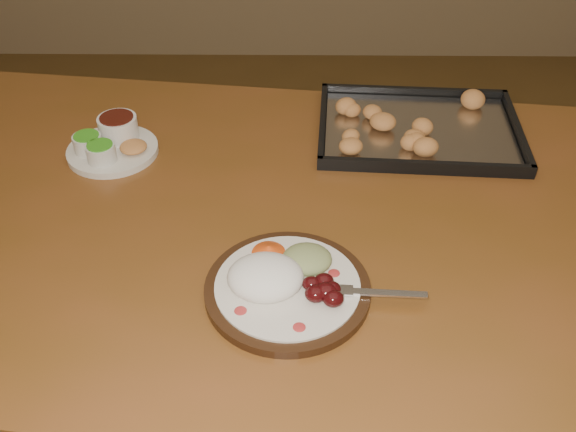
{
  "coord_description": "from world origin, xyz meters",
  "views": [
    {
      "loc": [
        -0.15,
        -1.07,
        1.44
      ],
      "look_at": [
        -0.16,
        -0.24,
        0.77
      ],
      "focal_mm": 40.0,
      "sensor_mm": 36.0,
      "label": 1
    }
  ],
  "objects": [
    {
      "name": "baking_tray",
      "position": [
        0.1,
        0.05,
        0.76
      ],
      "size": [
        0.42,
        0.32,
        0.04
      ],
      "rotation": [
        0.0,
        0.0,
        -0.06
      ],
      "color": "black",
      "rests_on": "dining_table"
    },
    {
      "name": "dinner_plate",
      "position": [
        -0.16,
        -0.4,
        0.77
      ],
      "size": [
        0.33,
        0.25,
        0.06
      ],
      "rotation": [
        0.0,
        0.0,
        -0.19
      ],
      "color": "black",
      "rests_on": "dining_table"
    },
    {
      "name": "ground",
      "position": [
        0.0,
        0.0,
        0.0
      ],
      "size": [
        4.0,
        4.0,
        0.0
      ],
      "primitive_type": "plane",
      "color": "brown",
      "rests_on": "ground"
    },
    {
      "name": "condiment_saucer",
      "position": [
        -0.5,
        -0.03,
        0.77
      ],
      "size": [
        0.17,
        0.17,
        0.06
      ],
      "rotation": [
        0.0,
        0.0,
        -0.45
      ],
      "color": "beige",
      "rests_on": "dining_table"
    },
    {
      "name": "dining_table",
      "position": [
        -0.17,
        -0.22,
        0.65
      ],
      "size": [
        1.59,
        1.07,
        0.75
      ],
      "rotation": [
        0.0,
        0.0,
        -0.12
      ],
      "color": "brown",
      "rests_on": "ground"
    }
  ]
}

